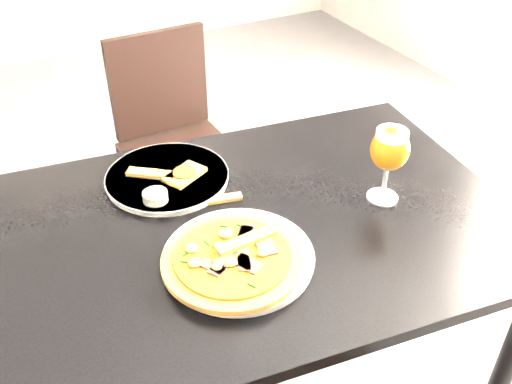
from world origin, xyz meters
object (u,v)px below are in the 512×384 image
dining_table (252,251)px  pizza (233,258)px  chair_far (175,140)px  beer_glass (390,150)px

dining_table → pizza: pizza is taller
dining_table → chair_far: (0.12, 0.88, -0.19)m
dining_table → chair_far: 0.91m
beer_glass → chair_far: bearing=102.0°
chair_far → beer_glass: size_ratio=4.48×
dining_table → pizza: size_ratio=4.41×
pizza → beer_glass: 0.44m
pizza → beer_glass: beer_glass is taller
chair_far → dining_table: bearing=-100.2°
pizza → beer_glass: (0.42, 0.06, 0.11)m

